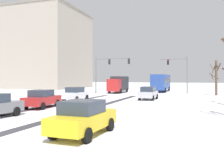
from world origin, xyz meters
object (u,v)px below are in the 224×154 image
Objects in this scene: car_silver_lead at (148,93)px; traffic_signal_far_right at (180,69)px; car_yellow_cab_fifth at (83,117)px; bus_oncoming at (161,82)px; car_white_second at (75,94)px; box_truck_delivery at (118,84)px; car_red_third at (42,99)px; office_building_far_left_block at (37,50)px; traffic_signal_far_left at (108,67)px; bare_tree_sidewalk_far at (216,76)px.

traffic_signal_far_right is at bearing 78.84° from car_silver_lead.
bus_oncoming is (-1.56, 39.23, 1.18)m from car_yellow_cab_fifth.
car_white_second is 0.38× the size of bus_oncoming.
car_yellow_cab_fifth is at bearing -88.31° from car_silver_lead.
car_yellow_cab_fifth is (8.45, -15.58, 0.00)m from car_white_second.
car_red_third is at bearing -88.92° from box_truck_delivery.
car_yellow_cab_fifth is at bearing -52.26° from office_building_far_left_block.
bus_oncoming is at bearing -14.08° from office_building_far_left_block.
traffic_signal_far_left reaches higher than bus_oncoming.
traffic_signal_far_left is 4.16m from box_truck_delivery.
traffic_signal_far_left is at bearing 94.25° from car_red_third.
traffic_signal_far_right is at bearing 60.43° from car_white_second.
car_white_second is at bearing -89.68° from box_truck_delivery.
car_yellow_cab_fifth is at bearing -87.73° from bus_oncoming.
traffic_signal_far_left is 12.34m from bus_oncoming.
car_white_second is at bearing 92.92° from car_red_third.
car_red_third is 50.33m from office_building_far_left_block.
car_yellow_cab_fifth is (0.59, -19.86, 0.00)m from car_silver_lead.
box_truck_delivery is (-8.54, 32.96, 0.82)m from car_yellow_cab_fifth.
bus_oncoming is 37.84m from office_building_far_left_block.
office_building_far_left_block reaches higher than box_truck_delivery.
bare_tree_sidewalk_far reaches higher than car_white_second.
bus_oncoming is at bearing 41.90° from box_truck_delivery.
car_red_third is 0.56× the size of box_truck_delivery.
car_silver_lead is 0.16× the size of office_building_far_left_block.
traffic_signal_far_right reaches higher than car_white_second.
box_truck_delivery is 16.68m from bare_tree_sidewalk_far.
car_yellow_cab_fifth is 0.77× the size of bare_tree_sidewalk_far.
traffic_signal_far_right reaches higher than car_red_third.
box_truck_delivery is 0.29× the size of office_building_far_left_block.
traffic_signal_far_left is 15.33m from car_white_second.
box_truck_delivery is at bearing 65.76° from traffic_signal_far_left.
office_building_far_left_block is (-27.59, 17.83, 5.93)m from traffic_signal_far_left.
traffic_signal_far_left is 1.60× the size of car_white_second.
office_building_far_left_block is at bearing 126.29° from car_red_third.
traffic_signal_far_left is 1.59× the size of car_yellow_cab_fifth.
office_building_far_left_block is at bearing 142.34° from car_silver_lead.
bus_oncoming is at bearing 129.57° from traffic_signal_far_right.
box_truck_delivery is (-6.99, -6.27, -0.36)m from bus_oncoming.
car_silver_lead and car_red_third have the same top height.
car_white_second is 24.66m from bus_oncoming.
bare_tree_sidewalk_far is at bearing 54.66° from car_red_third.
traffic_signal_far_left is at bearing 94.90° from car_white_second.
car_white_second is at bearing 118.47° from car_yellow_cab_fifth.
car_white_second is 17.72m from car_yellow_cab_fifth.
traffic_signal_far_right is (12.03, 4.19, -0.32)m from traffic_signal_far_left.
bare_tree_sidewalk_far is at bearing 43.26° from car_white_second.
bus_oncoming is 0.43× the size of office_building_far_left_block.
car_white_second and car_red_third have the same top height.
traffic_signal_far_right is at bearing 148.11° from bare_tree_sidewalk_far.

